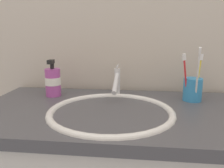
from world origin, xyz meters
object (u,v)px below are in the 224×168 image
at_px(toothbrush_white, 198,72).
at_px(faucet, 117,82).
at_px(soap_dispenser, 53,82).
at_px(toothbrush_red, 185,74).
at_px(toothbrush_yellow, 199,74).
at_px(toothbrush_cup, 193,89).

bearing_deg(toothbrush_white, faucet, 166.12).
relative_size(faucet, toothbrush_white, 0.82).
height_order(toothbrush_white, soap_dispenser, toothbrush_white).
relative_size(faucet, soap_dispenser, 1.11).
bearing_deg(toothbrush_red, toothbrush_white, -39.72).
height_order(faucet, toothbrush_white, toothbrush_white).
xyz_separation_m(toothbrush_yellow, toothbrush_white, (-0.02, -0.06, 0.01)).
relative_size(toothbrush_cup, toothbrush_white, 0.43).
bearing_deg(toothbrush_yellow, toothbrush_cup, -161.97).
distance_m(toothbrush_red, soap_dispenser, 0.53).
height_order(faucet, soap_dispenser, soap_dispenser).
xyz_separation_m(toothbrush_red, toothbrush_white, (0.04, -0.03, 0.01)).
xyz_separation_m(toothbrush_red, toothbrush_yellow, (0.05, 0.03, -0.00)).
height_order(toothbrush_cup, toothbrush_red, toothbrush_red).
xyz_separation_m(toothbrush_white, soap_dispenser, (-0.56, 0.06, -0.06)).
relative_size(toothbrush_cup, toothbrush_red, 0.49).
relative_size(faucet, toothbrush_cup, 1.92).
height_order(toothbrush_red, soap_dispenser, toothbrush_red).
distance_m(faucet, toothbrush_white, 0.31).
bearing_deg(toothbrush_cup, toothbrush_yellow, 18.03).
distance_m(faucet, toothbrush_yellow, 0.32).
bearing_deg(toothbrush_red, toothbrush_cup, 31.35).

